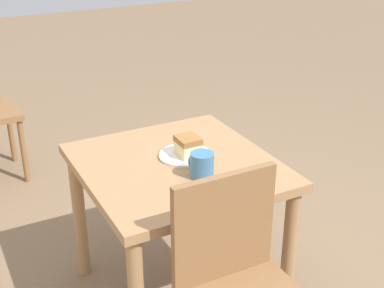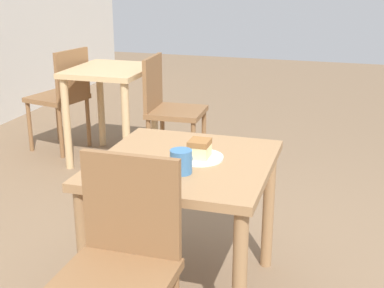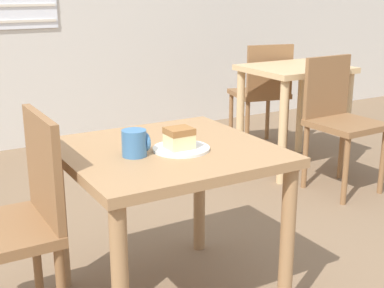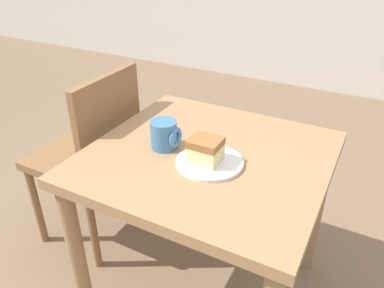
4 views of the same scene
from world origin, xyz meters
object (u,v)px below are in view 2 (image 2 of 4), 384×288
(dining_table_far, at_px, (111,88))
(chair_far_corner, at_px, (169,107))
(chair_far_opposite, at_px, (63,94))
(dining_table_near, at_px, (185,183))
(cake_slice, at_px, (200,149))
(coffee_mug, at_px, (181,161))
(chair_near_window, at_px, (120,264))
(plate, at_px, (199,157))

(dining_table_far, relative_size, chair_far_corner, 0.87)
(chair_far_opposite, bearing_deg, dining_table_near, 55.48)
(cake_slice, relative_size, coffee_mug, 0.99)
(dining_table_near, relative_size, cake_slice, 8.00)
(chair_near_window, distance_m, chair_far_corner, 2.32)
(dining_table_near, bearing_deg, chair_far_opposite, 43.25)
(dining_table_far, height_order, cake_slice, cake_slice)
(dining_table_far, relative_size, coffee_mug, 7.40)
(chair_far_opposite, bearing_deg, coffee_mug, 53.68)
(dining_table_far, xyz_separation_m, chair_far_corner, (-0.04, -0.50, -0.11))
(dining_table_near, height_order, chair_near_window, chair_near_window)
(chair_near_window, xyz_separation_m, plate, (0.65, -0.12, 0.21))
(chair_near_window, distance_m, coffee_mug, 0.53)
(chair_far_opposite, distance_m, cake_slice, 2.46)
(chair_far_opposite, xyz_separation_m, cake_slice, (-1.74, -1.72, 0.26))
(dining_table_near, relative_size, plate, 3.61)
(coffee_mug, bearing_deg, chair_near_window, 168.54)
(dining_table_near, distance_m, chair_far_opposite, 2.42)
(chair_far_corner, bearing_deg, dining_table_near, -160.86)
(dining_table_far, xyz_separation_m, plate, (-1.63, -1.21, 0.10))
(plate, bearing_deg, dining_table_far, 36.60)
(dining_table_near, xyz_separation_m, cake_slice, (0.02, -0.07, 0.17))
(chair_near_window, bearing_deg, cake_slice, 79.01)
(dining_table_far, bearing_deg, chair_far_corner, -94.11)
(dining_table_far, height_order, chair_far_opposite, chair_far_opposite)
(chair_far_corner, bearing_deg, cake_slice, -158.60)
(plate, bearing_deg, coffee_mug, 173.06)
(dining_table_near, bearing_deg, cake_slice, -71.62)
(dining_table_near, height_order, dining_table_far, dining_table_far)
(chair_far_opposite, relative_size, plate, 3.88)
(chair_near_window, bearing_deg, dining_table_near, 84.62)
(chair_far_opposite, distance_m, coffee_mug, 2.57)
(chair_far_corner, distance_m, plate, 1.75)
(chair_far_opposite, bearing_deg, plate, 57.04)
(chair_far_opposite, height_order, cake_slice, chair_far_opposite)
(dining_table_far, xyz_separation_m, chair_near_window, (-2.28, -1.09, -0.11))
(chair_far_opposite, distance_m, plate, 2.44)
(plate, bearing_deg, cake_slice, -150.37)
(dining_table_near, bearing_deg, plate, -59.30)
(dining_table_near, height_order, plate, plate)
(dining_table_near, bearing_deg, chair_far_corner, 21.71)
(chair_far_opposite, bearing_deg, chair_near_window, 46.17)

